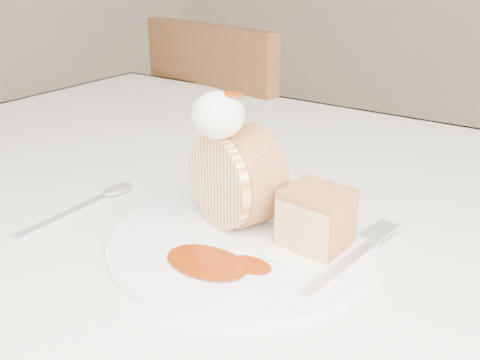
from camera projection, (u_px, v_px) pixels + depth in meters
The scene contains 10 objects.
table at pixel (264, 249), 0.74m from camera, with size 1.40×0.90×0.75m.
chair_far at pixel (240, 166), 1.45m from camera, with size 0.49×0.49×0.89m.
plate at pixel (242, 241), 0.58m from camera, with size 0.29×0.29×0.01m, color white.
roulade_slice at pixel (236, 177), 0.59m from camera, with size 0.11×0.11×0.06m, color #FFE8B1.
cake_chunk at pixel (316, 221), 0.55m from camera, with size 0.06×0.06×0.05m, color #B57244.
whipped_cream at pixel (218, 115), 0.54m from camera, with size 0.06×0.06×0.05m, color white.
caramel_drizzle at pixel (231, 88), 0.53m from camera, with size 0.03×0.02×0.01m, color maroon.
caramel_pool at pixel (206, 262), 0.53m from camera, with size 0.09×0.06×0.00m, color maroon, non-canonical shape.
fork at pixel (342, 267), 0.52m from camera, with size 0.02×0.17×0.00m, color silver.
spoon at pixel (64, 215), 0.64m from camera, with size 0.02×0.16×0.00m, color silver.
Camera 1 is at (0.34, -0.35, 1.04)m, focal length 40.00 mm.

